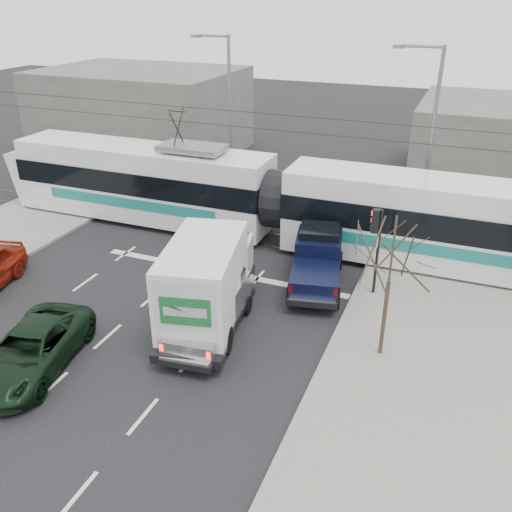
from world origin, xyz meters
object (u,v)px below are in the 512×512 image
at_px(silver_pickup, 214,307).
at_px(box_truck, 208,281).
at_px(bare_tree, 392,256).
at_px(street_lamp_near, 428,132).
at_px(green_car, 31,350).
at_px(tram, 278,200).
at_px(navy_pickup, 318,258).
at_px(traffic_signal, 376,233).
at_px(street_lamp_far, 227,106).

relative_size(silver_pickup, box_truck, 0.76).
bearing_deg(bare_tree, street_lamp_near, 91.42).
height_order(street_lamp_near, green_car, street_lamp_near).
height_order(silver_pickup, box_truck, box_truck).
bearing_deg(silver_pickup, bare_tree, -0.58).
distance_m(tram, silver_pickup, 8.29).
relative_size(bare_tree, green_car, 0.97).
distance_m(silver_pickup, navy_pickup, 5.48).
bearing_deg(traffic_signal, green_car, -136.39).
bearing_deg(navy_pickup, bare_tree, -63.24).
height_order(navy_pickup, green_car, navy_pickup).
height_order(bare_tree, traffic_signal, bare_tree).
bearing_deg(bare_tree, silver_pickup, -174.06).
bearing_deg(silver_pickup, tram, 87.17).
height_order(bare_tree, street_lamp_near, street_lamp_near).
relative_size(bare_tree, silver_pickup, 0.91).
bearing_deg(silver_pickup, street_lamp_near, 58.49).
distance_m(bare_tree, street_lamp_near, 11.58).
height_order(tram, silver_pickup, tram).
xyz_separation_m(street_lamp_near, tram, (-6.18, -3.92, -3.00)).
bearing_deg(tram, box_truck, -89.46).
relative_size(bare_tree, street_lamp_far, 0.56).
distance_m(bare_tree, tram, 10.10).
bearing_deg(traffic_signal, navy_pickup, 173.15).
xyz_separation_m(navy_pickup, green_car, (-6.99, -9.17, -0.37)).
bearing_deg(green_car, street_lamp_near, 46.82).
height_order(silver_pickup, navy_pickup, navy_pickup).
bearing_deg(street_lamp_near, bare_tree, -88.58).
relative_size(street_lamp_near, box_truck, 1.25).
distance_m(bare_tree, green_car, 11.95).
xyz_separation_m(tram, silver_pickup, (0.53, -8.20, -1.15)).
xyz_separation_m(bare_tree, green_car, (-10.46, -4.89, -3.08)).
xyz_separation_m(traffic_signal, silver_pickup, (-4.81, -4.61, -1.78)).
relative_size(traffic_signal, street_lamp_far, 0.40).
height_order(street_lamp_far, navy_pickup, street_lamp_far).
bearing_deg(tram, silver_pickup, -86.54).
distance_m(tram, green_car, 13.17).
bearing_deg(green_car, box_truck, 37.54).
bearing_deg(silver_pickup, box_truck, 128.34).
xyz_separation_m(street_lamp_far, navy_pickup, (8.31, -9.22, -4.02)).
relative_size(box_truck, green_car, 1.40).
bearing_deg(tram, navy_pickup, -48.05).
bearing_deg(silver_pickup, street_lamp_far, 105.99).
relative_size(street_lamp_near, street_lamp_far, 1.00).
bearing_deg(tram, street_lamp_near, 32.18).
bearing_deg(street_lamp_near, navy_pickup, -113.81).
distance_m(street_lamp_near, silver_pickup, 14.00).
distance_m(silver_pickup, box_truck, 0.95).
distance_m(traffic_signal, tram, 6.46).
distance_m(bare_tree, box_truck, 6.70).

